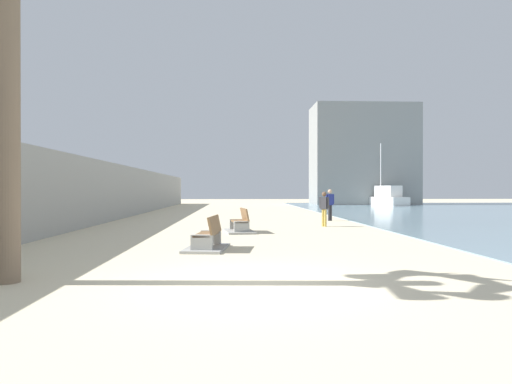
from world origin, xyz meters
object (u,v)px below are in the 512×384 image
Objects in this scene: bench_near at (208,241)px; person_standing at (324,206)px; bench_far at (240,227)px; boat_far_left at (384,198)px; person_walking at (330,202)px.

person_standing is (4.99, 8.19, 0.72)m from bench_near.
bench_near is 9.62m from person_standing.
bench_far is at bearing 79.77° from bench_near.
person_standing is 31.28m from boat_far_left.
person_standing is at bearing -105.33° from person_walking.
bench_near is 13.73m from person_walking.
boat_far_left is (17.23, 36.98, 0.59)m from bench_near.
person_walking is at bearing 74.67° from person_standing.
bench_near is at bearing -114.98° from boat_far_left.
bench_far is at bearing -126.92° from person_walking.
bench_near is 1.35× the size of person_standing.
bench_far is 1.36× the size of person_standing.
bench_far is (0.98, 5.45, 0.00)m from bench_near.
person_walking is 1.07× the size of person_standing.
person_walking is (5.12, 6.82, 0.80)m from bench_far.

